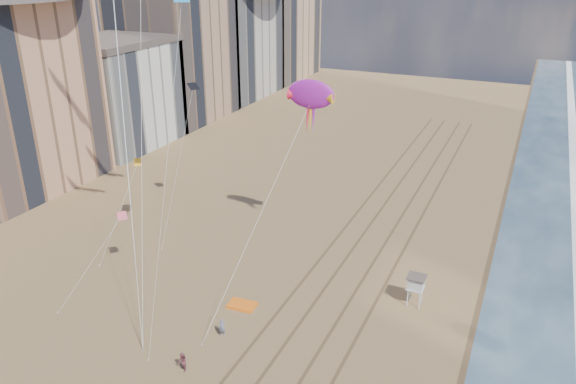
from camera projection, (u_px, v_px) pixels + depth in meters
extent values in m
plane|color=#42301E|center=(535.00, 262.00, 57.04)|extent=(260.00, 260.00, 0.00)
cube|color=brown|center=(314.00, 266.00, 56.30)|extent=(0.28, 120.00, 0.01)
cube|color=brown|center=(337.00, 272.00, 55.39)|extent=(0.28, 120.00, 0.01)
cube|color=brown|center=(364.00, 278.00, 54.33)|extent=(0.28, 120.00, 0.01)
cube|color=brown|center=(386.00, 283.00, 53.50)|extent=(0.28, 120.00, 0.01)
cube|color=tan|center=(6.00, 98.00, 71.76)|extent=(15.00, 20.00, 24.00)
cube|color=silver|center=(117.00, 96.00, 89.91)|extent=(14.00, 18.00, 16.00)
cube|color=#473D38|center=(111.00, 41.00, 86.59)|extent=(14.28, 18.36, 1.00)
cube|color=tan|center=(174.00, 42.00, 103.04)|extent=(16.00, 20.00, 28.00)
cube|color=#BCB2A3|center=(231.00, 44.00, 120.81)|extent=(15.00, 22.00, 22.00)
cube|color=tan|center=(273.00, 24.00, 138.67)|extent=(16.00, 24.00, 26.00)
cylinder|color=silver|center=(407.00, 298.00, 49.68)|extent=(0.11, 0.11, 1.60)
cylinder|color=silver|center=(419.00, 301.00, 49.28)|extent=(0.11, 0.11, 1.60)
cylinder|color=silver|center=(410.00, 292.00, 50.58)|extent=(0.11, 0.11, 1.60)
cylinder|color=silver|center=(422.00, 295.00, 50.17)|extent=(0.11, 0.11, 1.60)
cube|color=silver|center=(416.00, 288.00, 49.56)|extent=(1.42, 1.42, 0.11)
cube|color=silver|center=(416.00, 283.00, 49.36)|extent=(1.33, 1.33, 0.98)
cube|color=#473D38|center=(417.00, 277.00, 49.13)|extent=(1.60, 1.60, 0.09)
cube|color=orange|center=(242.00, 305.00, 49.87)|extent=(2.55, 1.73, 0.28)
ellipsoid|color=#9A1799|center=(311.00, 94.00, 53.42)|extent=(4.63, 0.87, 2.75)
cone|color=red|center=(295.00, 95.00, 54.13)|extent=(1.24, 1.03, 1.03)
cone|color=#FFAD1A|center=(327.00, 98.00, 52.87)|extent=(1.24, 1.03, 1.03)
cylinder|color=silver|center=(261.00, 214.00, 49.38)|extent=(0.03, 0.03, 24.30)
imported|color=slate|center=(222.00, 328.00, 45.80)|extent=(0.67, 0.56, 1.56)
imported|color=brown|center=(183.00, 362.00, 41.88)|extent=(1.00, 0.97, 1.62)
plane|color=#E45969|center=(122.00, 216.00, 52.52)|extent=(1.52, 1.53, 0.43)
plane|color=orange|center=(138.00, 162.00, 59.06)|extent=(1.38, 1.33, 0.58)
plane|color=black|center=(193.00, 86.00, 58.45)|extent=(1.74, 1.77, 0.53)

